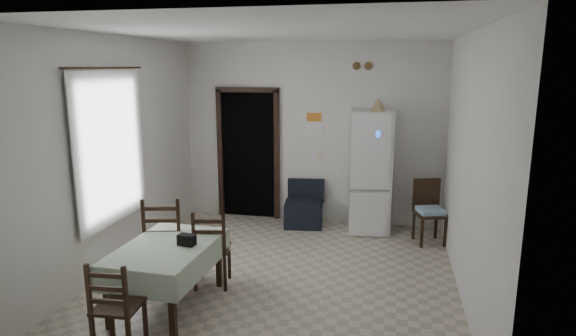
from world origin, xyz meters
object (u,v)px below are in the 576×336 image
(navy_seat, at_px, (304,204))
(dining_chair_near_head, at_px, (118,305))
(dining_chair_far_right, at_px, (212,247))
(fridge, at_px, (370,172))
(corner_chair, at_px, (430,212))
(dining_chair_far_left, at_px, (166,238))
(dining_table, at_px, (168,276))

(navy_seat, height_order, dining_chair_near_head, dining_chair_near_head)
(navy_seat, relative_size, dining_chair_far_right, 0.77)
(navy_seat, distance_m, dining_chair_far_right, 2.42)
(fridge, bearing_deg, navy_seat, 174.02)
(corner_chair, height_order, dining_chair_far_left, dining_chair_far_left)
(fridge, xyz_separation_m, dining_chair_near_head, (-2.02, -3.77, -0.48))
(navy_seat, bearing_deg, dining_chair_far_right, -112.62)
(fridge, bearing_deg, dining_chair_near_head, -124.08)
(dining_table, distance_m, dining_chair_near_head, 0.88)
(corner_chair, relative_size, dining_table, 0.69)
(navy_seat, bearing_deg, dining_chair_far_left, -124.59)
(navy_seat, height_order, corner_chair, corner_chair)
(dining_table, distance_m, dining_chair_far_right, 0.65)
(dining_chair_far_left, bearing_deg, navy_seat, -131.96)
(fridge, distance_m, navy_seat, 1.18)
(dining_table, height_order, dining_chair_far_right, dining_chair_far_right)
(dining_chair_far_right, bearing_deg, dining_chair_near_head, 66.35)
(dining_chair_far_left, relative_size, dining_chair_near_head, 1.18)
(fridge, distance_m, dining_chair_far_left, 3.27)
(dining_chair_far_right, bearing_deg, dining_table, 53.75)
(dining_chair_far_left, bearing_deg, dining_table, 103.12)
(dining_table, bearing_deg, navy_seat, 74.18)
(dining_chair_far_left, relative_size, dining_chair_far_right, 1.15)
(fridge, distance_m, dining_chair_far_right, 2.91)
(navy_seat, distance_m, dining_table, 3.05)
(corner_chair, xyz_separation_m, dining_chair_far_left, (-3.14, -1.96, 0.07))
(corner_chair, relative_size, dining_chair_far_left, 0.86)
(dining_chair_far_left, bearing_deg, corner_chair, -162.31)
(fridge, relative_size, dining_chair_far_left, 1.76)
(navy_seat, height_order, dining_chair_far_left, dining_chair_far_left)
(fridge, bearing_deg, dining_table, -130.05)
(fridge, xyz_separation_m, dining_table, (-1.96, -2.90, -0.59))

